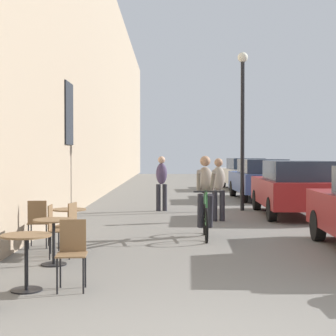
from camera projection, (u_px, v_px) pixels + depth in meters
building_facade_left at (80, 61)px, 18.52m from camera, size 0.54×68.00×9.93m
cafe_table_near at (24, 250)px, 6.84m from camera, size 0.64×0.64×0.72m
cafe_chair_near_toward_street at (70, 249)px, 6.91m from camera, size 0.41×0.41×0.89m
cafe_table_mid at (52, 232)px, 8.44m from camera, size 0.64×0.64×0.72m
cafe_chair_mid_toward_street at (55, 227)px, 9.02m from camera, size 0.39×0.39×0.89m
cafe_table_far at (67, 220)px, 10.05m from camera, size 0.64×0.64×0.72m
cafe_chair_far_toward_street at (65, 224)px, 9.48m from camera, size 0.46×0.46×0.89m
cafe_chair_far_toward_wall at (36, 220)px, 9.97m from camera, size 0.41×0.41×0.89m
cyclist_on_bicycle at (203, 199)px, 11.27m from camera, size 0.52×1.76×1.74m
pedestrian_near at (217, 186)px, 14.03m from camera, size 0.37×0.28×1.64m
pedestrian_mid at (160, 180)px, 16.57m from camera, size 0.38×0.30×1.69m
street_lamp at (241, 110)px, 16.65m from camera, size 0.32×0.32×4.90m
parked_car_second at (292, 187)px, 15.25m from camera, size 1.97×4.45×1.57m
parked_car_third at (258, 178)px, 20.88m from camera, size 1.94×4.44×1.56m
parked_car_fourth at (242, 173)px, 27.12m from camera, size 1.98×4.45×1.56m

